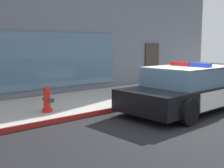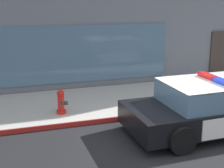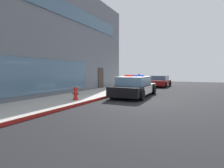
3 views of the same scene
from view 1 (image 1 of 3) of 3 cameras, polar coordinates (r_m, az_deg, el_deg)
The scene contains 5 objects.
ground at distance 7.97m, azimuth 11.28°, elevation -7.26°, with size 48.00×48.00×0.00m, color black.
sidewalk at distance 10.39m, azimuth -4.01°, elevation -3.21°, with size 48.00×3.27×0.15m, color #B2ADA3.
curb_red_paint at distance 9.15m, azimuth 2.24°, elevation -4.70°, with size 28.80×0.04×0.14m, color maroon.
police_cruiser at distance 9.47m, azimuth 15.36°, elevation -0.81°, with size 5.21×2.25×1.49m.
fire_hydrant at distance 8.40m, azimuth -12.57°, elevation -3.02°, with size 0.34×0.39×0.73m.
Camera 1 is at (-6.11, -4.69, 2.04)m, focal length 46.73 mm.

